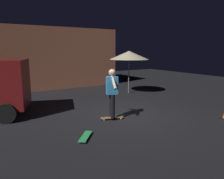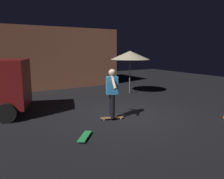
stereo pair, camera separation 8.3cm
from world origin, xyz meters
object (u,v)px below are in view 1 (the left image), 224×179
(patio_umbrella, at_px, (129,55))
(skater, at_px, (112,90))
(skateboard_spare, at_px, (85,136))
(skateboard_ridden, at_px, (112,118))

(patio_umbrella, height_order, skater, patio_umbrella)
(patio_umbrella, distance_m, skater, 4.83)
(patio_umbrella, xyz_separation_m, skateboard_spare, (-4.75, -4.45, -2.02))
(patio_umbrella, relative_size, skater, 1.38)
(skateboard_ridden, bearing_deg, skateboard_spare, -145.71)
(patio_umbrella, xyz_separation_m, skateboard_ridden, (-3.24, -3.42, -2.02))
(skater, bearing_deg, skateboard_ridden, 180.00)
(skateboard_ridden, height_order, skater, skater)
(patio_umbrella, relative_size, skateboard_spare, 3.18)
(skateboard_spare, bearing_deg, patio_umbrella, 43.13)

